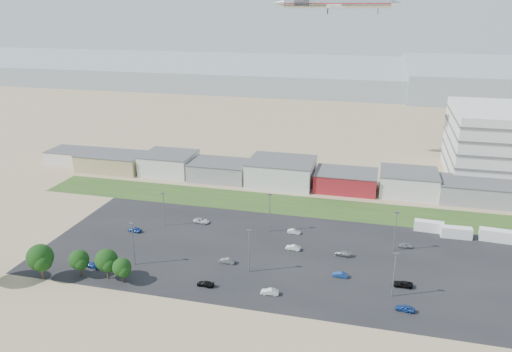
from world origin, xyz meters
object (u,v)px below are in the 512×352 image
(parked_car_0, at_px, (403,284))
(parked_car_1, at_px, (340,275))
(parked_car_7, at_px, (293,248))
(parked_car_13, at_px, (270,292))
(parked_car_11, at_px, (294,232))
(parked_car_12, at_px, (342,253))
(parked_car_4, at_px, (227,261))
(parked_car_3, at_px, (205,284))
(parked_car_10, at_px, (94,265))
(parked_car_2, at_px, (405,308))
(box_trailer_a, at_px, (429,226))
(parked_car_5, at_px, (135,230))
(parked_car_8, at_px, (406,246))
(parked_car_9, at_px, (201,221))
(airliner, at_px, (337,3))

(parked_car_0, relative_size, parked_car_1, 1.23)
(parked_car_7, distance_m, parked_car_13, 21.34)
(parked_car_11, height_order, parked_car_12, parked_car_12)
(parked_car_0, xyz_separation_m, parked_car_4, (-40.31, 0.53, 0.03))
(parked_car_11, distance_m, parked_car_13, 30.66)
(parked_car_3, distance_m, parked_car_11, 33.98)
(parked_car_0, xyz_separation_m, parked_car_10, (-69.79, -9.25, -0.03))
(parked_car_3, height_order, parked_car_4, parked_car_4)
(parked_car_2, bearing_deg, box_trailer_a, 177.26)
(parked_car_10, xyz_separation_m, parked_car_11, (42.06, 29.70, 0.01))
(parked_car_2, relative_size, parked_car_5, 1.00)
(box_trailer_a, relative_size, parked_car_11, 2.15)
(parked_car_8, distance_m, parked_car_9, 55.51)
(parked_car_1, distance_m, parked_car_2, 17.18)
(parked_car_9, distance_m, parked_car_12, 41.50)
(parked_car_8, height_order, parked_car_13, parked_car_13)
(parked_car_13, bearing_deg, parked_car_4, -134.34)
(parked_car_10, bearing_deg, parked_car_2, -82.58)
(parked_car_0, distance_m, parked_car_7, 28.57)
(box_trailer_a, bearing_deg, parked_car_0, -100.09)
(parked_car_3, relative_size, parked_car_12, 0.92)
(airliner, relative_size, parked_car_7, 12.27)
(parked_car_8, xyz_separation_m, parked_car_12, (-15.16, -8.28, 0.03))
(parked_car_0, height_order, parked_car_5, parked_car_5)
(parked_car_4, relative_size, parked_car_11, 1.08)
(parked_car_0, xyz_separation_m, parked_car_8, (1.14, 19.33, -0.02))
(box_trailer_a, distance_m, parked_car_12, 29.38)
(parked_car_10, bearing_deg, parked_car_12, -62.45)
(parked_car_11, bearing_deg, parked_car_9, 90.46)
(airliner, distance_m, parked_car_1, 106.61)
(parked_car_0, relative_size, parked_car_3, 1.11)
(parked_car_9, distance_m, parked_car_11, 26.62)
(box_trailer_a, distance_m, airliner, 88.27)
(parked_car_8, height_order, parked_car_12, parked_car_12)
(parked_car_9, height_order, parked_car_13, parked_car_9)
(parked_car_5, xyz_separation_m, parked_car_11, (42.06, 9.57, -0.06))
(parked_car_4, bearing_deg, parked_car_1, 90.22)
(airliner, relative_size, parked_car_4, 12.05)
(parked_car_0, bearing_deg, parked_car_5, -99.48)
(airliner, distance_m, parked_car_2, 117.44)
(box_trailer_a, xyz_separation_m, parked_car_3, (-49.28, -41.55, -0.86))
(parked_car_10, relative_size, parked_car_13, 1.03)
(parked_car_1, height_order, parked_car_11, parked_car_11)
(airliner, height_order, parked_car_4, airliner)
(parked_car_5, distance_m, parked_car_10, 20.13)
(parked_car_0, relative_size, parked_car_8, 1.26)
(box_trailer_a, relative_size, parked_car_5, 2.01)
(parked_car_3, relative_size, parked_car_9, 0.86)
(parked_car_0, bearing_deg, parked_car_3, -76.58)
(parked_car_9, distance_m, parked_car_13, 41.07)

